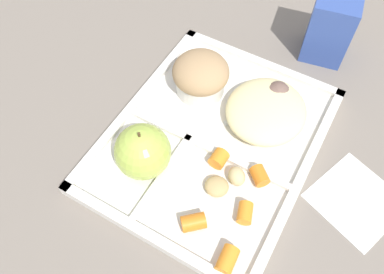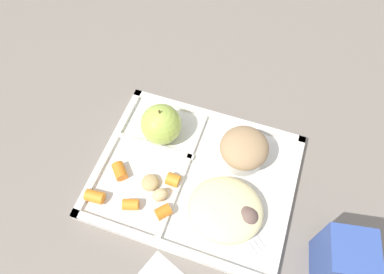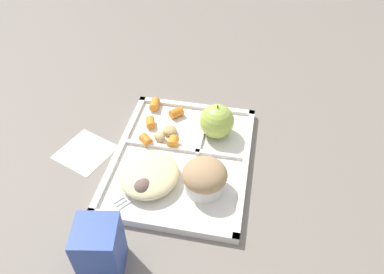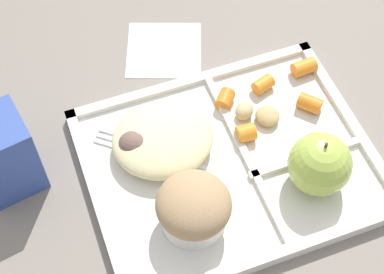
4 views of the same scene
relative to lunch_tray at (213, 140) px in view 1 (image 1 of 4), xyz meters
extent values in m
plane|color=slate|center=(0.00, 0.00, -0.01)|extent=(6.00, 6.00, 0.00)
cube|color=silver|center=(0.00, 0.00, 0.00)|extent=(0.35, 0.28, 0.01)
cube|color=silver|center=(0.00, -0.13, 0.01)|extent=(0.35, 0.01, 0.01)
cube|color=silver|center=(0.00, 0.13, 0.01)|extent=(0.35, 0.01, 0.01)
cube|color=silver|center=(-0.17, 0.00, 0.01)|extent=(0.01, 0.28, 0.01)
cube|color=silver|center=(0.17, 0.00, 0.01)|extent=(0.01, 0.28, 0.01)
cube|color=silver|center=(-0.02, 0.00, 0.01)|extent=(0.01, 0.25, 0.01)
cube|color=silver|center=(-0.09, 0.03, 0.01)|extent=(0.15, 0.01, 0.01)
sphere|color=#A8C14C|center=(-0.09, 0.06, 0.04)|extent=(0.08, 0.08, 0.08)
cylinder|color=#4C381E|center=(-0.09, 0.06, 0.08)|extent=(0.00, 0.00, 0.01)
cylinder|color=silver|center=(0.07, 0.06, 0.02)|extent=(0.08, 0.08, 0.03)
ellipsoid|color=tan|center=(0.07, 0.06, 0.05)|extent=(0.09, 0.09, 0.05)
cylinder|color=orange|center=(-0.03, -0.03, 0.02)|extent=(0.02, 0.02, 0.02)
cylinder|color=orange|center=(-0.13, -0.04, 0.01)|extent=(0.04, 0.04, 0.02)
cylinder|color=orange|center=(-0.03, -0.08, 0.01)|extent=(0.03, 0.03, 0.02)
cylinder|color=orange|center=(-0.15, -0.10, 0.01)|extent=(0.03, 0.02, 0.02)
cylinder|color=orange|center=(-0.08, -0.09, 0.01)|extent=(0.03, 0.03, 0.02)
ellipsoid|color=tan|center=(-0.07, -0.04, 0.01)|extent=(0.04, 0.04, 0.02)
ellipsoid|color=tan|center=(-0.04, -0.06, 0.01)|extent=(0.04, 0.04, 0.02)
ellipsoid|color=beige|center=(0.07, -0.05, 0.02)|extent=(0.13, 0.12, 0.04)
sphere|color=brown|center=(0.10, -0.05, 0.02)|extent=(0.04, 0.04, 0.04)
sphere|color=brown|center=(0.07, -0.05, 0.02)|extent=(0.03, 0.03, 0.03)
sphere|color=brown|center=(0.10, -0.03, 0.02)|extent=(0.03, 0.03, 0.03)
sphere|color=brown|center=(0.11, -0.05, 0.02)|extent=(0.04, 0.04, 0.04)
cube|color=silver|center=(0.07, -0.03, 0.01)|extent=(0.08, 0.06, 0.00)
cube|color=silver|center=(0.12, -0.07, 0.01)|extent=(0.04, 0.03, 0.00)
cylinder|color=silver|center=(0.13, -0.09, 0.01)|extent=(0.02, 0.02, 0.00)
cylinder|color=silver|center=(0.14, -0.09, 0.01)|extent=(0.02, 0.02, 0.00)
cylinder|color=silver|center=(0.14, -0.08, 0.01)|extent=(0.02, 0.02, 0.00)
cube|color=#334C99|center=(0.26, -0.08, 0.05)|extent=(0.08, 0.08, 0.11)
cube|color=white|center=(0.02, -0.21, -0.01)|extent=(0.14, 0.14, 0.00)
camera|label=1|loc=(-0.28, -0.12, 0.48)|focal=36.25mm
camera|label=2|loc=(0.08, -0.26, 0.60)|focal=33.93mm
camera|label=3|loc=(0.53, 0.13, 0.60)|focal=35.80mm
camera|label=4|loc=(0.18, 0.35, 0.65)|focal=56.76mm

